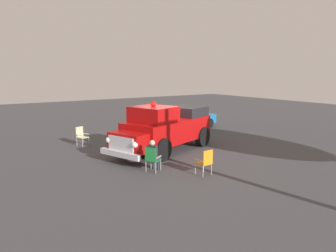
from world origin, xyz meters
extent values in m
plane|color=#424244|center=(0.00, 0.00, 0.00)|extent=(60.00, 60.00, 0.00)
cylinder|color=black|center=(1.45, -1.02, 0.52)|extent=(0.65, 1.09, 1.04)
cylinder|color=black|center=(-0.44, -1.68, 0.52)|extent=(0.65, 1.09, 1.04)
cylinder|color=black|center=(0.28, 2.28, 0.52)|extent=(0.65, 1.09, 1.04)
cylinder|color=black|center=(-1.60, 1.62, 0.52)|extent=(0.65, 1.09, 1.04)
cube|color=#B70C0C|center=(-0.08, 0.30, 1.05)|extent=(3.61, 5.32, 1.10)
cube|color=#B70C0C|center=(0.87, -2.39, 0.92)|extent=(1.96, 1.43, 0.84)
cube|color=#B70C0C|center=(0.30, -0.78, 1.95)|extent=(2.36, 2.23, 0.76)
cube|color=#232328|center=(-0.59, 1.76, 1.80)|extent=(2.41, 2.25, 0.60)
cube|color=silver|center=(1.02, -2.81, 0.92)|extent=(1.40, 0.59, 0.64)
cube|color=silver|center=(1.05, -2.91, 0.50)|extent=(2.18, 0.93, 0.24)
sphere|color=white|center=(1.75, -2.55, 1.00)|extent=(0.33, 0.33, 0.26)
sphere|color=white|center=(0.28, -3.07, 1.00)|extent=(0.33, 0.33, 0.26)
sphere|color=red|center=(0.30, -0.78, 2.45)|extent=(0.36, 0.36, 0.28)
cylinder|color=black|center=(-3.62, 3.42, 0.34)|extent=(0.31, 0.70, 0.68)
cylinder|color=black|center=(-5.26, 3.31, 0.34)|extent=(0.31, 0.70, 0.68)
cylinder|color=black|center=(-3.82, 6.32, 0.34)|extent=(0.31, 0.70, 0.68)
cylinder|color=black|center=(-5.46, 6.21, 0.34)|extent=(0.31, 0.70, 0.68)
cube|color=#196BAD|center=(-4.54, 4.81, 0.62)|extent=(2.08, 4.31, 0.64)
cube|color=#196BAD|center=(-4.44, 3.37, 0.98)|extent=(1.73, 1.51, 0.20)
cube|color=black|center=(-4.56, 5.11, 1.18)|extent=(1.69, 2.00, 0.56)
cube|color=silver|center=(-4.39, 2.64, 0.40)|extent=(1.91, 0.29, 0.20)
cylinder|color=#B7BABF|center=(2.19, -2.05, 0.22)|extent=(0.04, 0.04, 0.44)
cylinder|color=#B7BABF|center=(2.57, -1.82, 0.22)|extent=(0.04, 0.04, 0.44)
cylinder|color=#B7BABF|center=(2.43, -2.42, 0.22)|extent=(0.04, 0.04, 0.44)
cylinder|color=#B7BABF|center=(2.80, -2.19, 0.22)|extent=(0.04, 0.04, 0.44)
cube|color=#1E7F38|center=(2.50, -2.12, 0.46)|extent=(0.66, 0.66, 0.04)
cube|color=#1E7F38|center=(2.62, -2.32, 0.74)|extent=(0.43, 0.29, 0.56)
cube|color=#B7BABF|center=(2.29, -2.25, 0.62)|extent=(0.26, 0.39, 0.03)
cube|color=#B7BABF|center=(2.70, -1.99, 0.62)|extent=(0.26, 0.39, 0.03)
cylinder|color=#B7BABF|center=(-3.26, -2.75, 0.22)|extent=(0.04, 0.04, 0.44)
cylinder|color=#B7BABF|center=(-3.09, -3.15, 0.22)|extent=(0.04, 0.04, 0.44)
cylinder|color=#B7BABF|center=(-3.67, -2.91, 0.22)|extent=(0.04, 0.04, 0.44)
cylinder|color=#B7BABF|center=(-3.50, -3.32, 0.22)|extent=(0.04, 0.04, 0.44)
cube|color=beige|center=(-3.38, -3.03, 0.46)|extent=(0.63, 0.63, 0.04)
cube|color=beige|center=(-3.60, -3.13, 0.74)|extent=(0.22, 0.46, 0.56)
cube|color=#B7BABF|center=(-3.47, -2.81, 0.62)|extent=(0.42, 0.20, 0.03)
cube|color=#B7BABF|center=(-3.29, -3.26, 0.62)|extent=(0.42, 0.20, 0.03)
cylinder|color=#B7BABF|center=(3.73, -0.95, 0.22)|extent=(0.03, 0.03, 0.44)
cylinder|color=#B7BABF|center=(3.70, -0.51, 0.22)|extent=(0.03, 0.03, 0.44)
cylinder|color=#B7BABF|center=(4.17, -0.93, 0.22)|extent=(0.03, 0.03, 0.44)
cylinder|color=#B7BABF|center=(4.14, -0.49, 0.22)|extent=(0.03, 0.03, 0.44)
cube|color=orange|center=(3.93, -0.72, 0.46)|extent=(0.50, 0.50, 0.04)
cube|color=orange|center=(4.17, -0.71, 0.74)|extent=(0.06, 0.48, 0.56)
cube|color=#B7BABF|center=(3.95, -0.96, 0.62)|extent=(0.44, 0.06, 0.03)
cube|color=#B7BABF|center=(3.92, -0.48, 0.62)|extent=(0.44, 0.06, 0.03)
cylinder|color=#383842|center=(2.27, -1.94, 0.23)|extent=(0.18, 0.18, 0.45)
cylinder|color=#383842|center=(2.44, -1.84, 0.23)|extent=(0.18, 0.18, 0.45)
cube|color=#383842|center=(2.35, -2.08, 0.51)|extent=(0.36, 0.45, 0.13)
cube|color=#383842|center=(2.52, -1.97, 0.51)|extent=(0.36, 0.45, 0.13)
cube|color=#26262D|center=(2.54, -2.19, 0.81)|extent=(0.46, 0.40, 0.54)
sphere|color=beige|center=(2.53, -2.18, 1.18)|extent=(0.30, 0.30, 0.22)
camera|label=1|loc=(12.81, -8.27, 3.94)|focal=33.22mm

